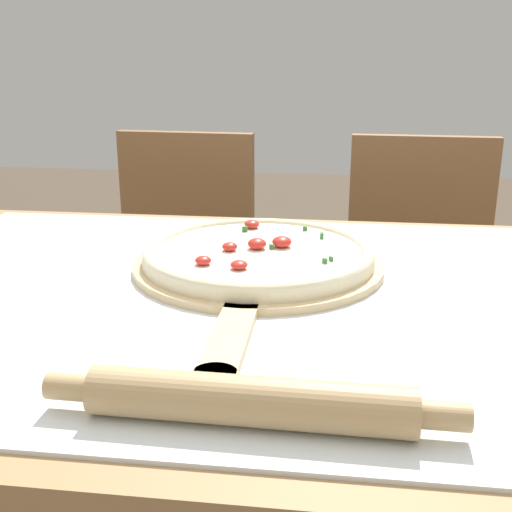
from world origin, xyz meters
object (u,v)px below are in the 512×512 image
(pizza, at_px, (258,253))
(rolling_pin, at_px, (250,401))
(pizza_peel, at_px, (257,269))
(chair_left, at_px, (180,271))
(chair_right, at_px, (418,282))

(pizza, bearing_deg, rolling_pin, -83.99)
(pizza_peel, relative_size, rolling_pin, 1.51)
(rolling_pin, distance_m, chair_left, 1.20)
(pizza, distance_m, chair_left, 0.79)
(pizza_peel, xyz_separation_m, chair_left, (-0.30, 0.70, -0.26))
(chair_left, bearing_deg, rolling_pin, -69.10)
(pizza_peel, bearing_deg, chair_left, 113.45)
(chair_left, bearing_deg, pizza_peel, -62.95)
(chair_left, height_order, chair_right, same)
(pizza, xyz_separation_m, rolling_pin, (0.05, -0.44, -0.00))
(pizza_peel, bearing_deg, rolling_pin, -83.72)
(chair_left, bearing_deg, pizza, -62.33)
(rolling_pin, distance_m, chair_right, 1.19)
(chair_right, bearing_deg, pizza_peel, -113.80)
(pizza, distance_m, rolling_pin, 0.44)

